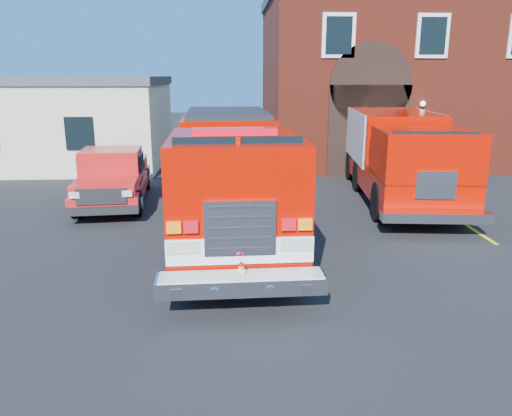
{
  "coord_description": "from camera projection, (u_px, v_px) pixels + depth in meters",
  "views": [
    {
      "loc": [
        -0.62,
        -12.75,
        4.37
      ],
      "look_at": [
        0.0,
        -1.2,
        1.3
      ],
      "focal_mm": 35.0,
      "sensor_mm": 36.0,
      "label": 1
    }
  ],
  "objects": [
    {
      "name": "parking_stripe_mid",
      "position": [
        431.0,
        203.0,
        17.66
      ],
      "size": [
        0.12,
        3.0,
        0.01
      ],
      "primitive_type": "cube",
      "color": "yellow",
      "rests_on": "ground"
    },
    {
      "name": "parking_stripe_near",
      "position": [
        471.0,
        228.0,
        14.76
      ],
      "size": [
        0.12,
        3.0,
        0.01
      ],
      "primitive_type": "cube",
      "color": "yellow",
      "rests_on": "ground"
    },
    {
      "name": "secondary_truck",
      "position": [
        399.0,
        153.0,
        18.11
      ],
      "size": [
        3.84,
        9.65,
        3.05
      ],
      "color": "black",
      "rests_on": "ground"
    },
    {
      "name": "fire_engine",
      "position": [
        230.0,
        173.0,
        14.13
      ],
      "size": [
        3.33,
        10.81,
        3.3
      ],
      "color": "black",
      "rests_on": "ground"
    },
    {
      "name": "parking_stripe_far",
      "position": [
        403.0,
        185.0,
        20.55
      ],
      "size": [
        0.12,
        3.0,
        0.01
      ],
      "primitive_type": "cube",
      "color": "yellow",
      "rests_on": "ground"
    },
    {
      "name": "fire_station",
      "position": [
        410.0,
        78.0,
        26.33
      ],
      "size": [
        15.2,
        10.2,
        8.45
      ],
      "color": "maroon",
      "rests_on": "ground"
    },
    {
      "name": "pickup_truck",
      "position": [
        114.0,
        177.0,
        17.56
      ],
      "size": [
        2.65,
        6.12,
        1.95
      ],
      "color": "black",
      "rests_on": "ground"
    },
    {
      "name": "side_building",
      "position": [
        62.0,
        121.0,
        24.97
      ],
      "size": [
        10.2,
        8.2,
        4.35
      ],
      "color": "beige",
      "rests_on": "ground"
    },
    {
      "name": "ground",
      "position": [
        254.0,
        243.0,
        13.46
      ],
      "size": [
        100.0,
        100.0,
        0.0
      ],
      "primitive_type": "plane",
      "color": "black",
      "rests_on": "ground"
    }
  ]
}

